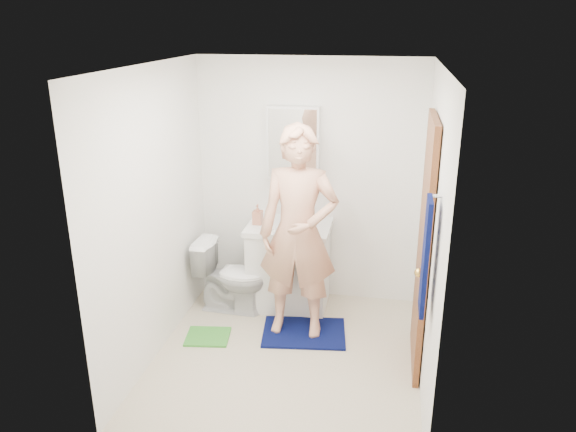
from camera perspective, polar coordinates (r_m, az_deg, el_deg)
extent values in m
cube|color=beige|center=(4.94, -0.12, -14.13)|extent=(2.20, 2.40, 0.02)
cube|color=white|center=(4.12, -0.15, 15.14)|extent=(2.20, 2.40, 0.02)
cube|color=white|center=(5.52, 2.20, 3.46)|extent=(2.20, 0.02, 2.40)
cube|color=white|center=(3.30, -4.07, -8.04)|extent=(2.20, 0.02, 2.40)
cube|color=white|center=(4.70, -13.54, 0.05)|extent=(0.02, 2.40, 2.40)
cube|color=white|center=(4.33, 14.46, -1.75)|extent=(0.02, 2.40, 2.40)
cube|color=white|center=(5.55, 0.10, -5.26)|extent=(0.75, 0.55, 0.80)
cube|color=white|center=(5.38, 0.10, -1.15)|extent=(0.79, 0.59, 0.05)
cylinder|color=white|center=(5.38, 0.10, -1.00)|extent=(0.40, 0.40, 0.03)
cylinder|color=silver|center=(5.52, 0.44, 0.32)|extent=(0.03, 0.03, 0.12)
cube|color=white|center=(5.38, 0.55, 7.44)|extent=(0.50, 0.12, 0.70)
cube|color=white|center=(5.32, 0.43, 7.31)|extent=(0.46, 0.01, 0.66)
cube|color=brown|center=(4.53, 13.61, -3.10)|extent=(0.05, 0.80, 2.05)
sphere|color=gold|center=(4.26, 13.16, -5.63)|extent=(0.07, 0.07, 0.07)
cube|color=#070F48|center=(3.78, 13.79, -4.06)|extent=(0.03, 0.24, 0.80)
cylinder|color=silver|center=(3.64, 14.94, 1.99)|extent=(0.06, 0.02, 0.02)
imported|color=white|center=(5.50, -5.73, -6.09)|extent=(0.71, 0.43, 0.71)
cube|color=#070F48|center=(5.23, 1.63, -11.75)|extent=(0.80, 0.62, 0.02)
cube|color=green|center=(5.22, -8.15, -12.03)|extent=(0.42, 0.37, 0.02)
imported|color=#C2775A|center=(5.37, -3.10, 0.17)|extent=(0.09, 0.10, 0.19)
imported|color=#804495|center=(5.39, 1.80, -0.32)|extent=(0.13, 0.13, 0.09)
imported|color=#E1A07E|center=(4.84, 1.07, -1.78)|extent=(0.69, 0.46, 1.89)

